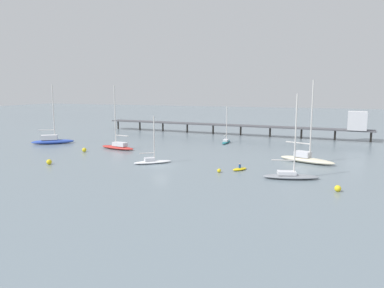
% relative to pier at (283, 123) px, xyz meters
% --- Properties ---
extents(ground_plane, '(400.00, 400.00, 0.00)m').
position_rel_pier_xyz_m(ground_plane, '(-15.59, -43.43, -3.80)').
color(ground_plane, slate).
extents(pier, '(75.39, 8.64, 7.37)m').
position_rel_pier_xyz_m(pier, '(0.00, 0.00, 0.00)').
color(pier, '#4C4C51').
rests_on(pier, ground_plane).
extents(sailboat_teal, '(1.78, 6.44, 8.70)m').
position_rel_pier_xyz_m(sailboat_teal, '(-11.81, -14.29, -3.22)').
color(sailboat_teal, '#1E727A').
rests_on(sailboat_teal, ground_plane).
extents(sailboat_white, '(6.26, 5.52, 8.20)m').
position_rel_pier_xyz_m(sailboat_white, '(-17.89, -42.00, -3.28)').
color(sailboat_white, white).
rests_on(sailboat_white, ground_plane).
extents(sailboat_red, '(9.02, 3.89, 13.54)m').
position_rel_pier_xyz_m(sailboat_red, '(-31.35, -31.07, -3.02)').
color(sailboat_red, red).
rests_on(sailboat_red, ground_plane).
extents(sailboat_cream, '(10.21, 6.12, 14.35)m').
position_rel_pier_xyz_m(sailboat_cream, '(7.30, -31.97, -2.98)').
color(sailboat_cream, beige).
rests_on(sailboat_cream, ground_plane).
extents(sailboat_gray, '(8.35, 4.28, 12.23)m').
position_rel_pier_xyz_m(sailboat_gray, '(5.68, -44.86, -3.16)').
color(sailboat_gray, gray).
rests_on(sailboat_gray, ground_plane).
extents(sailboat_blue, '(9.21, 7.67, 13.82)m').
position_rel_pier_xyz_m(sailboat_blue, '(-50.05, -29.62, -2.90)').
color(sailboat_blue, '#2D4CB7').
rests_on(sailboat_blue, ground_plane).
extents(dinghy_yellow, '(2.57, 2.97, 1.14)m').
position_rel_pier_xyz_m(dinghy_yellow, '(-2.42, -41.91, -3.59)').
color(dinghy_yellow, yellow).
rests_on(dinghy_yellow, ground_plane).
extents(mooring_buoy_outer, '(0.83, 0.83, 0.83)m').
position_rel_pier_xyz_m(mooring_buoy_outer, '(11.90, -49.65, -3.38)').
color(mooring_buoy_outer, yellow).
rests_on(mooring_buoy_outer, ground_plane).
extents(mooring_buoy_mid, '(0.90, 0.90, 0.90)m').
position_rel_pier_xyz_m(mooring_buoy_mid, '(-34.15, -48.78, -3.35)').
color(mooring_buoy_mid, yellow).
rests_on(mooring_buoy_mid, ground_plane).
extents(mooring_buoy_inner, '(0.88, 0.88, 0.88)m').
position_rel_pier_xyz_m(mooring_buoy_inner, '(-36.08, -36.39, -3.36)').
color(mooring_buoy_inner, yellow).
rests_on(mooring_buoy_inner, ground_plane).
extents(mooring_buoy_far, '(0.61, 0.61, 0.61)m').
position_rel_pier_xyz_m(mooring_buoy_far, '(-5.07, -44.64, -3.49)').
color(mooring_buoy_far, yellow).
rests_on(mooring_buoy_far, ground_plane).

